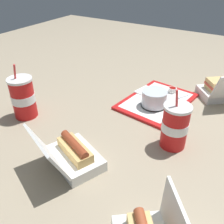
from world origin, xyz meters
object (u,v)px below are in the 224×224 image
at_px(food_tray, 157,101).
at_px(cake_container, 154,99).
at_px(plastic_fork, 179,98).
at_px(soda_cup_left, 23,98).
at_px(clamshell_hotdog_front, 73,155).
at_px(clamshell_sandwich_corner, 222,90).
at_px(ketchup_cup, 172,90).
at_px(soda_cup_center, 175,126).

height_order(food_tray, cake_container, cake_container).
xyz_separation_m(food_tray, plastic_fork, (-0.07, 0.08, 0.01)).
distance_m(food_tray, soda_cup_left, 0.60).
relative_size(cake_container, clamshell_hotdog_front, 0.46).
relative_size(food_tray, clamshell_sandwich_corner, 1.47).
distance_m(cake_container, plastic_fork, 0.15).
height_order(ketchup_cup, clamshell_sandwich_corner, clamshell_sandwich_corner).
distance_m(ketchup_cup, plastic_fork, 0.06).
bearing_deg(ketchup_cup, soda_cup_center, 20.23).
bearing_deg(soda_cup_center, cake_container, -141.11).
xyz_separation_m(plastic_fork, clamshell_hotdog_front, (0.61, -0.16, 0.02)).
height_order(clamshell_sandwich_corner, soda_cup_left, soda_cup_left).
height_order(plastic_fork, clamshell_hotdog_front, clamshell_hotdog_front).
relative_size(ketchup_cup, soda_cup_left, 0.17).
bearing_deg(food_tray, ketchup_cup, 163.90).
bearing_deg(clamshell_hotdog_front, plastic_fork, 165.63).
relative_size(clamshell_sandwich_corner, soda_cup_left, 1.15).
distance_m(cake_container, ketchup_cup, 0.18).
height_order(food_tray, clamshell_hotdog_front, clamshell_hotdog_front).
distance_m(plastic_fork, clamshell_hotdog_front, 0.63).
bearing_deg(soda_cup_center, food_tray, -146.81).
bearing_deg(clamshell_hotdog_front, cake_container, 170.33).
distance_m(clamshell_hotdog_front, soda_cup_center, 0.37).
xyz_separation_m(cake_container, clamshell_hotdog_front, (0.48, -0.08, -0.01)).
relative_size(cake_container, clamshell_sandwich_corner, 0.42).
bearing_deg(clamshell_sandwich_corner, soda_cup_center, -8.99).
distance_m(food_tray, clamshell_sandwich_corner, 0.32).
relative_size(food_tray, cake_container, 3.51).
relative_size(clamshell_sandwich_corner, soda_cup_center, 1.19).
bearing_deg(clamshell_hotdog_front, soda_cup_center, 137.76).
bearing_deg(soda_cup_left, food_tray, 132.56).
distance_m(food_tray, soda_cup_center, 0.32).
xyz_separation_m(clamshell_hotdog_front, soda_cup_left, (-0.13, -0.37, 0.05)).
height_order(cake_container, plastic_fork, cake_container).
height_order(cake_container, ketchup_cup, cake_container).
distance_m(ketchup_cup, clamshell_hotdog_front, 0.66).
height_order(cake_container, clamshell_hotdog_front, clamshell_hotdog_front).
xyz_separation_m(clamshell_hotdog_front, soda_cup_center, (-0.27, 0.25, 0.05)).
xyz_separation_m(cake_container, ketchup_cup, (-0.17, 0.03, -0.02)).
relative_size(cake_container, plastic_fork, 1.04).
xyz_separation_m(cake_container, clamshell_sandwich_corner, (-0.26, 0.24, -0.00)).
xyz_separation_m(ketchup_cup, soda_cup_center, (0.38, 0.14, 0.06)).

